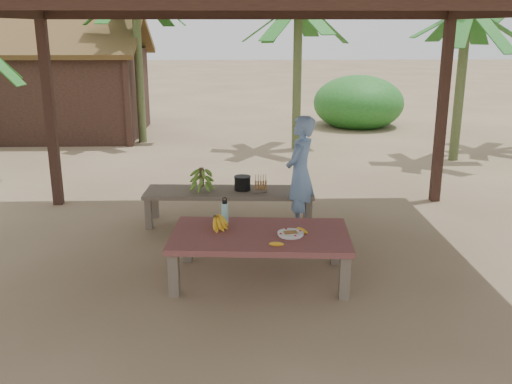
{
  "coord_description": "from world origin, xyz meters",
  "views": [
    {
      "loc": [
        -0.15,
        -5.82,
        2.52
      ],
      "look_at": [
        0.04,
        0.08,
        0.8
      ],
      "focal_mm": 40.0,
      "sensor_mm": 36.0,
      "label": 1
    }
  ],
  "objects_px": {
    "bench": "(229,195)",
    "plate": "(291,234)",
    "woman": "(300,174)",
    "work_table": "(260,239)",
    "water_flask": "(225,212)",
    "cooking_pot": "(242,183)",
    "ripe_banana_bunch": "(215,221)"
  },
  "relations": [
    {
      "from": "cooking_pot",
      "to": "woman",
      "type": "height_order",
      "value": "woman"
    },
    {
      "from": "work_table",
      "to": "ripe_banana_bunch",
      "type": "xyz_separation_m",
      "value": [
        -0.46,
        0.15,
        0.14
      ]
    },
    {
      "from": "woman",
      "to": "work_table",
      "type": "bearing_deg",
      "value": 7.56
    },
    {
      "from": "work_table",
      "to": "woman",
      "type": "xyz_separation_m",
      "value": [
        0.56,
        1.51,
        0.3
      ]
    },
    {
      "from": "work_table",
      "to": "water_flask",
      "type": "bearing_deg",
      "value": 140.02
    },
    {
      "from": "water_flask",
      "to": "plate",
      "type": "bearing_deg",
      "value": -32.81
    },
    {
      "from": "water_flask",
      "to": "cooking_pot",
      "type": "xyz_separation_m",
      "value": [
        0.2,
        1.42,
        -0.08
      ]
    },
    {
      "from": "work_table",
      "to": "bench",
      "type": "distance_m",
      "value": 1.78
    },
    {
      "from": "bench",
      "to": "plate",
      "type": "xyz_separation_m",
      "value": [
        0.64,
        -1.82,
        0.12
      ]
    },
    {
      "from": "bench",
      "to": "woman",
      "type": "xyz_separation_m",
      "value": [
        0.9,
        -0.23,
        0.34
      ]
    },
    {
      "from": "work_table",
      "to": "ripe_banana_bunch",
      "type": "distance_m",
      "value": 0.51
    },
    {
      "from": "ripe_banana_bunch",
      "to": "plate",
      "type": "distance_m",
      "value": 0.8
    },
    {
      "from": "work_table",
      "to": "cooking_pot",
      "type": "xyz_separation_m",
      "value": [
        -0.16,
        1.78,
        0.1
      ]
    },
    {
      "from": "work_table",
      "to": "water_flask",
      "type": "distance_m",
      "value": 0.54
    },
    {
      "from": "plate",
      "to": "woman",
      "type": "relative_size",
      "value": 0.18
    },
    {
      "from": "work_table",
      "to": "plate",
      "type": "bearing_deg",
      "value": -10.45
    },
    {
      "from": "plate",
      "to": "cooking_pot",
      "type": "xyz_separation_m",
      "value": [
        -0.47,
        1.85,
        0.02
      ]
    },
    {
      "from": "bench",
      "to": "water_flask",
      "type": "xyz_separation_m",
      "value": [
        -0.03,
        -1.39,
        0.22
      ]
    },
    {
      "from": "bench",
      "to": "cooking_pot",
      "type": "bearing_deg",
      "value": 12.09
    },
    {
      "from": "plate",
      "to": "ripe_banana_bunch",
      "type": "bearing_deg",
      "value": 163.09
    },
    {
      "from": "bench",
      "to": "plate",
      "type": "distance_m",
      "value": 1.94
    },
    {
      "from": "ripe_banana_bunch",
      "to": "plate",
      "type": "xyz_separation_m",
      "value": [
        0.76,
        -0.23,
        -0.06
      ]
    },
    {
      "from": "bench",
      "to": "work_table",
      "type": "bearing_deg",
      "value": -76.26
    },
    {
      "from": "work_table",
      "to": "bench",
      "type": "relative_size",
      "value": 0.84
    },
    {
      "from": "work_table",
      "to": "cooking_pot",
      "type": "bearing_deg",
      "value": 99.27
    },
    {
      "from": "bench",
      "to": "water_flask",
      "type": "bearing_deg",
      "value": -88.31
    },
    {
      "from": "ripe_banana_bunch",
      "to": "water_flask",
      "type": "distance_m",
      "value": 0.22
    },
    {
      "from": "ripe_banana_bunch",
      "to": "woman",
      "type": "distance_m",
      "value": 1.71
    },
    {
      "from": "ripe_banana_bunch",
      "to": "plate",
      "type": "height_order",
      "value": "ripe_banana_bunch"
    },
    {
      "from": "bench",
      "to": "plate",
      "type": "relative_size",
      "value": 8.41
    },
    {
      "from": "cooking_pot",
      "to": "bench",
      "type": "bearing_deg",
      "value": -170.71
    },
    {
      "from": "plate",
      "to": "cooking_pot",
      "type": "relative_size",
      "value": 1.26
    }
  ]
}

